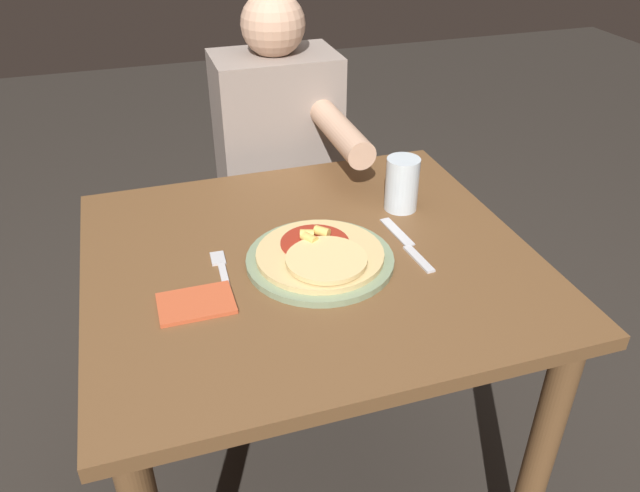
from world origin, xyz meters
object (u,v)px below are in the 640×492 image
plate (320,260)px  dining_table (310,305)px  fork (222,272)px  drinking_glass (402,184)px  knife (407,245)px  person_diner (280,163)px  pizza (321,254)px

plate → dining_table: bearing=108.2°
dining_table → fork: bearing=-176.5°
drinking_glass → fork: bearing=-162.7°
knife → person_diner: (-0.11, 0.64, -0.08)m
dining_table → knife: bearing=-8.0°
pizza → knife: 0.20m
pizza → person_diner: person_diner is taller
pizza → dining_table: bearing=105.7°
fork → drinking_glass: (0.44, 0.14, 0.06)m
pizza → fork: 0.20m
pizza → knife: bearing=3.1°
pizza → drinking_glass: drinking_glass is taller
plate → person_diner: bearing=82.9°
plate → pizza: pizza is taller
fork → person_diner: bearing=66.2°
plate → pizza: size_ratio=1.16×
pizza → fork: bearing=171.7°
dining_table → drinking_glass: size_ratio=7.26×
fork → person_diner: 0.68m
dining_table → pizza: (0.01, -0.04, 0.15)m
knife → person_diner: bearing=100.2°
knife → person_diner: person_diner is taller
fork → dining_table: bearing=3.5°
fork → knife: bearing=-2.6°
dining_table → knife: knife is taller
dining_table → person_diner: size_ratio=0.80×
person_diner → pizza: bearing=-97.0°
plate → drinking_glass: 0.30m
knife → drinking_glass: (0.05, 0.15, 0.06)m
knife → drinking_glass: drinking_glass is taller
plate → drinking_glass: size_ratio=2.40×
drinking_glass → person_diner: bearing=109.0°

